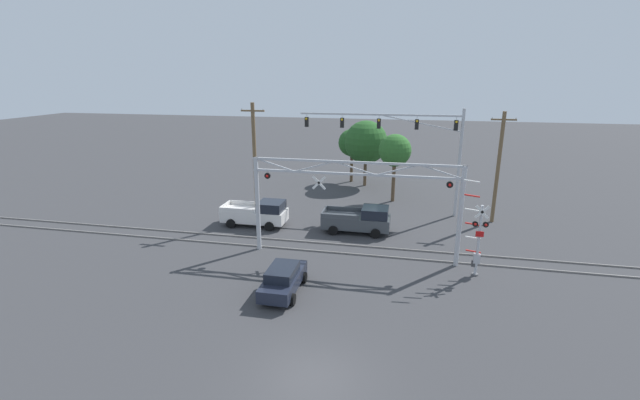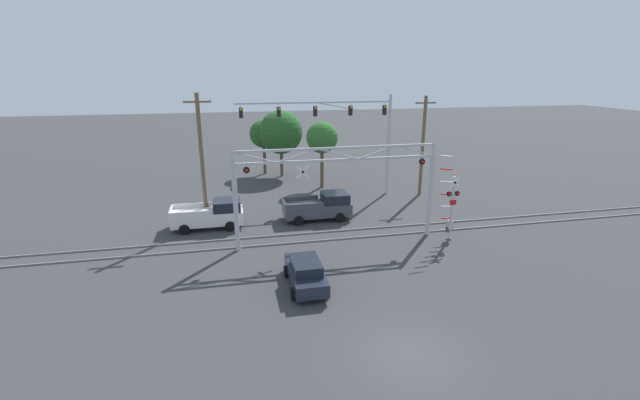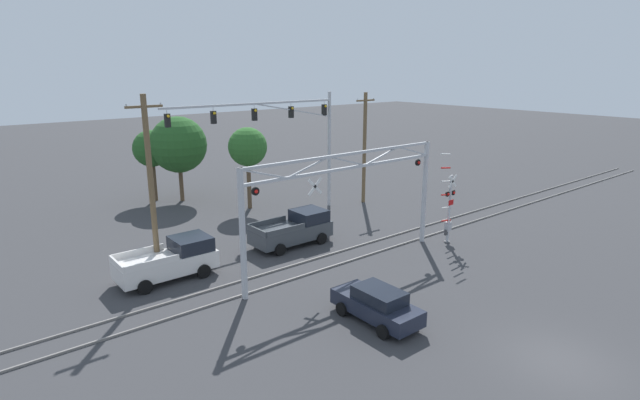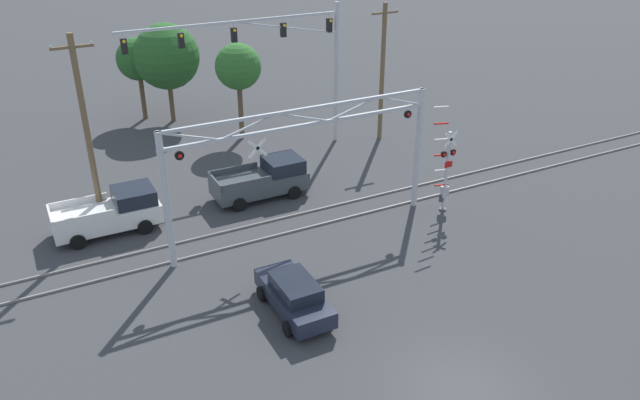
# 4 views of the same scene
# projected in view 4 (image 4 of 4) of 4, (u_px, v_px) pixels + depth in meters

# --- Properties ---
(ground_plane) EXTENTS (200.00, 200.00, 0.00)m
(ground_plane) POSITION_uv_depth(u_px,v_px,m) (462.00, 391.00, 20.25)
(ground_plane) COLOR #38383A
(rail_track_near) EXTENTS (80.00, 0.08, 0.10)m
(rail_track_near) POSITION_uv_depth(u_px,v_px,m) (302.00, 229.00, 29.70)
(rail_track_near) COLOR gray
(rail_track_near) RESTS_ON ground_plane
(rail_track_far) EXTENTS (80.00, 0.08, 0.10)m
(rail_track_far) POSITION_uv_depth(u_px,v_px,m) (289.00, 216.00, 30.84)
(rail_track_far) COLOR gray
(rail_track_far) RESTS_ON ground_plane
(crossing_gantry) EXTENTS (12.82, 0.30, 6.16)m
(crossing_gantry) POSITION_uv_depth(u_px,v_px,m) (303.00, 153.00, 27.66)
(crossing_gantry) COLOR #B7BABF
(crossing_gantry) RESTS_ON ground_plane
(crossing_signal_mast) EXTENTS (1.55, 0.35, 5.64)m
(crossing_signal_mast) POSITION_uv_depth(u_px,v_px,m) (445.00, 172.00, 30.57)
(crossing_signal_mast) COLOR #B7BABF
(crossing_signal_mast) RESTS_ON ground_plane
(traffic_signal_span) EXTENTS (13.02, 0.39, 8.64)m
(traffic_signal_span) POSITION_uv_depth(u_px,v_px,m) (283.00, 50.00, 36.01)
(traffic_signal_span) COLOR #B7BABF
(traffic_signal_span) RESTS_ON ground_plane
(pickup_truck_lead) EXTENTS (4.90, 2.30, 1.94)m
(pickup_truck_lead) POSITION_uv_depth(u_px,v_px,m) (264.00, 179.00, 32.60)
(pickup_truck_lead) COLOR #3D4247
(pickup_truck_lead) RESTS_ON ground_plane
(pickup_truck_following) EXTENTS (4.88, 2.30, 1.94)m
(pickup_truck_following) POSITION_uv_depth(u_px,v_px,m) (112.00, 212.00, 29.32)
(pickup_truck_following) COLOR silver
(pickup_truck_following) RESTS_ON ground_plane
(sedan_waiting) EXTENTS (1.88, 4.10, 1.49)m
(sedan_waiting) POSITION_uv_depth(u_px,v_px,m) (294.00, 295.00, 23.71)
(sedan_waiting) COLOR #1E2333
(sedan_waiting) RESTS_ON ground_plane
(utility_pole_left) EXTENTS (1.80, 0.28, 9.17)m
(utility_pole_left) POSITION_uv_depth(u_px,v_px,m) (87.00, 132.00, 28.15)
(utility_pole_left) COLOR brown
(utility_pole_left) RESTS_ON ground_plane
(utility_pole_right) EXTENTS (1.80, 0.28, 8.54)m
(utility_pole_right) POSITION_uv_depth(u_px,v_px,m) (382.00, 71.00, 38.60)
(utility_pole_right) COLOR brown
(utility_pole_right) RESTS_ON ground_plane
(background_tree_beyond_span) EXTENTS (2.88, 2.88, 6.12)m
(background_tree_beyond_span) POSITION_uv_depth(u_px,v_px,m) (238.00, 67.00, 38.56)
(background_tree_beyond_span) COLOR brown
(background_tree_beyond_span) RESTS_ON ground_plane
(background_tree_far_left_verge) EXTENTS (2.89, 2.89, 5.66)m
(background_tree_far_left_verge) POSITION_uv_depth(u_px,v_px,m) (138.00, 60.00, 42.12)
(background_tree_far_left_verge) COLOR brown
(background_tree_far_left_verge) RESTS_ON ground_plane
(background_tree_far_right_verge) EXTENTS (4.38, 4.38, 6.72)m
(background_tree_far_right_verge) POSITION_uv_depth(u_px,v_px,m) (167.00, 57.00, 41.49)
(background_tree_far_right_verge) COLOR brown
(background_tree_far_right_verge) RESTS_ON ground_plane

